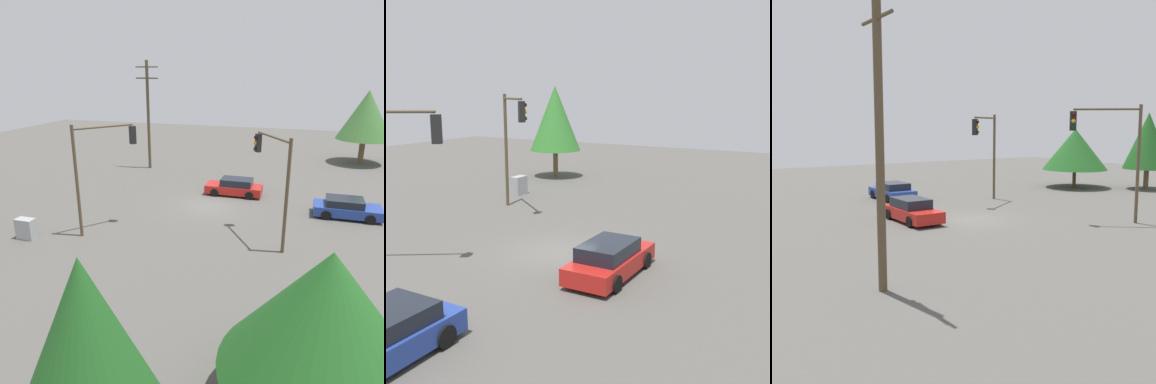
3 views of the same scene
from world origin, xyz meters
The scene contains 10 objects.
ground_plane centered at (0.00, 0.00, 0.00)m, with size 80.00×80.00×0.00m, color #54514C.
sedan_blue centered at (-9.15, -0.52, 0.62)m, with size 4.23×2.06×1.27m.
sedan_red centered at (-1.25, -2.95, 0.63)m, with size 4.29×1.89×1.31m.
traffic_signal_main centered at (-4.72, 4.67, 4.18)m, with size 2.29×3.32×6.10m.
traffic_signal_cross centered at (4.95, 6.07, 4.41)m, with size 2.51×3.09×6.45m.
utility_pole_tall centered at (8.42, -8.92, 5.37)m, with size 2.20×0.28×10.15m.
electrical_cabinet centered at (8.64, 8.45, 0.60)m, with size 1.07×0.60×1.20m, color #9EA0A3.
tree_far centered at (-7.12, 15.76, 3.30)m, with size 5.56×5.56×5.06m.
tree_corner centered at (-2.96, 19.98, 4.05)m, with size 3.99×3.99×6.41m.
tree_left centered at (-11.80, -17.19, 4.94)m, with size 5.47×5.47×7.41m.
Camera 1 is at (-6.23, 24.46, 9.18)m, focal length 35.00 mm.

